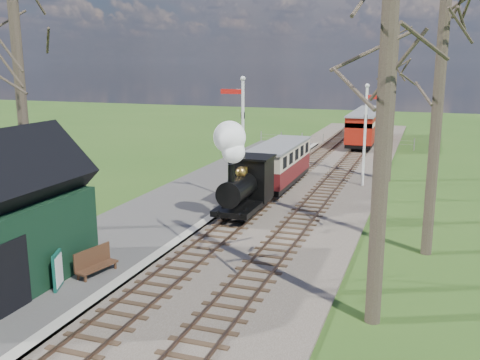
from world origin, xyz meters
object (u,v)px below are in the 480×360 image
Objects in this scene: sign_board at (58,270)px; bench at (94,262)px; semaphore_far at (367,127)px; coach at (279,163)px; semaphore_near at (241,132)px; locomotive at (243,175)px; red_carriage_a at (362,130)px; red_carriage_b at (370,122)px.

sign_board reaches higher than bench.
sign_board is at bearing -111.91° from semaphore_far.
bench is at bearing -99.05° from coach.
semaphore_near reaches higher than sign_board.
locomotive reaches higher than red_carriage_a.
semaphore_far reaches higher than bench.
coach is 4.45× the size of bench.
coach is at bearing -99.60° from red_carriage_a.
bench is (-2.24, -8.05, -1.40)m from locomotive.
red_carriage_a is at bearing -90.00° from red_carriage_b.
semaphore_far is 9.23m from locomotive.
bench is (-1.48, -10.05, -3.02)m from semaphore_near.
red_carriage_b is (3.37, 24.93, -2.07)m from semaphore_near.
semaphore_far is at bearing -82.47° from red_carriage_a.
semaphore_near is at bearing 110.68° from locomotive.
coach is at bearing 89.89° from locomotive.
sign_board is at bearing -99.61° from red_carriage_a.
bench is at bearing -97.89° from red_carriage_b.
locomotive is 27.06m from red_carriage_b.
sign_board is at bearing -105.55° from bench.
locomotive is at bearing 74.48° from bench.
red_carriage_a is 29.89m from bench.
red_carriage_b is (0.00, 5.50, 0.00)m from red_carriage_a.
semaphore_near is at bearing 81.64° from bench.
locomotive reaches higher than coach.
locomotive is 2.78× the size of bench.
locomotive is 21.60m from red_carriage_a.
red_carriage_a is (2.61, 21.43, -0.44)m from locomotive.
semaphore_far is 1.07× the size of red_carriage_a.
bench is (-4.85, -29.48, -0.95)m from red_carriage_a.
semaphore_near is at bearing 80.78° from sign_board.
semaphore_far is 3.69× the size of bench.
red_carriage_b is (-1.77, 18.93, -1.80)m from semaphore_far.
sign_board is (-5.22, -30.81, -0.79)m from red_carriage_a.
semaphore_near is 1.44× the size of locomotive.
sign_board is (-6.99, -17.38, -2.59)m from semaphore_far.
locomotive is 0.63× the size of coach.
locomotive is at bearing -69.32° from semaphore_near.
red_carriage_b is at bearing 84.46° from locomotive.
bench is (-4.85, -34.98, -0.95)m from red_carriage_b.
red_carriage_b is 36.69m from sign_board.
red_carriage_b is (2.60, 20.87, 0.09)m from coach.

